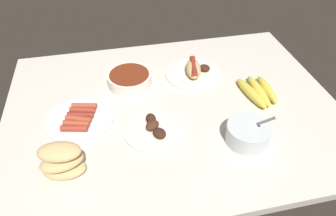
% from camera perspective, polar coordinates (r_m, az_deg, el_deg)
% --- Properties ---
extents(ground_plane, '(1.20, 0.90, 0.03)m').
position_cam_1_polar(ground_plane, '(1.11, 0.94, -0.25)').
color(ground_plane, silver).
extents(banana_bunch, '(0.12, 0.19, 0.04)m').
position_cam_1_polar(banana_bunch, '(1.19, 16.67, 3.03)').
color(banana_bunch, '#E5D14C').
rests_on(banana_bunch, ground_plane).
extents(bowl_chili, '(0.17, 0.17, 0.05)m').
position_cam_1_polar(bowl_chili, '(1.20, -7.24, 5.49)').
color(bowl_chili, white).
rests_on(bowl_chili, ground_plane).
extents(plate_grilled_meat, '(0.20, 0.20, 0.04)m').
position_cam_1_polar(plate_grilled_meat, '(1.01, -2.74, -4.01)').
color(plate_grilled_meat, white).
rests_on(plate_grilled_meat, ground_plane).
extents(plate_hotdog_assembled, '(0.23, 0.23, 0.06)m').
position_cam_1_polar(plate_hotdog_assembled, '(1.25, 4.86, 6.87)').
color(plate_hotdog_assembled, white).
rests_on(plate_hotdog_assembled, ground_plane).
extents(bowl_coleslaw, '(0.14, 0.14, 0.16)m').
position_cam_1_polar(bowl_coleslaw, '(0.99, 14.82, -4.51)').
color(bowl_coleslaw, silver).
rests_on(bowl_coleslaw, ground_plane).
extents(plate_sausages, '(0.23, 0.23, 0.03)m').
position_cam_1_polar(plate_sausages, '(1.08, -16.21, -2.00)').
color(plate_sausages, white).
rests_on(plate_sausages, ground_plane).
extents(bread_stack, '(0.13, 0.10, 0.11)m').
position_cam_1_polar(bread_stack, '(0.91, -19.31, -9.38)').
color(bread_stack, '#DBB77A').
rests_on(bread_stack, ground_plane).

